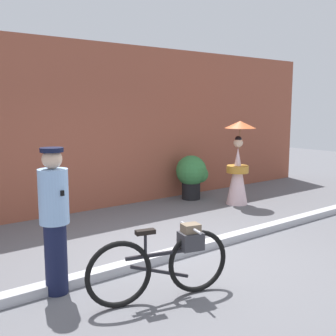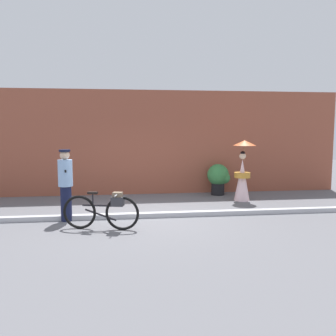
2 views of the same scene
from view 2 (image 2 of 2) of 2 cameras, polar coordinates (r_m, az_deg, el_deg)
ground_plane at (r=9.02m, az=-3.55°, el=-7.92°), size 30.00×30.00×0.00m
building_wall at (r=12.21m, az=-4.69°, el=4.10°), size 14.00×0.40×3.50m
sidewalk_curb at (r=9.00m, az=-3.55°, el=-7.55°), size 14.00×0.20×0.12m
bicycle_near_officer at (r=7.98m, az=-10.25°, el=-6.62°), size 1.68×0.56×0.84m
person_officer at (r=8.86m, az=-16.08°, el=-2.32°), size 0.34×0.38×1.72m
person_with_parasol at (r=11.20m, az=11.85°, el=-0.65°), size 0.69×0.69×1.87m
potted_plant_by_door at (r=12.05m, az=8.12°, el=-1.47°), size 0.74×0.72×1.04m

